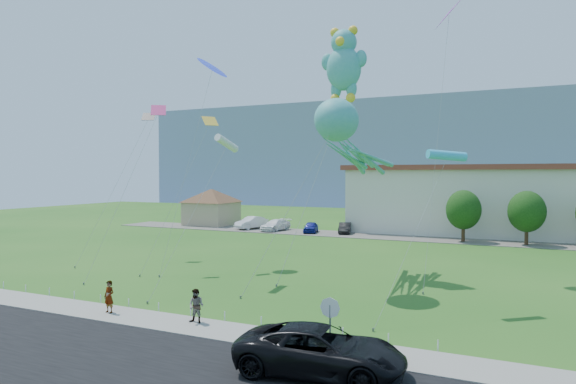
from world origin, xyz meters
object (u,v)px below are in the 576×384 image
(stop_sign, at_px, (330,314))
(parked_car_black, at_px, (345,228))
(parked_car_blue, at_px, (311,227))
(pedestrian_right, at_px, (196,306))
(suv, at_px, (320,350))
(pedestrian_left, at_px, (109,297))
(parked_car_silver, at_px, (252,223))
(octopus_kite, at_px, (345,136))
(teddy_bear_kite, at_px, (344,63))
(parked_car_white, at_px, (275,225))
(pavilion, at_px, (212,203))

(stop_sign, distance_m, parked_car_black, 42.18)
(stop_sign, height_order, parked_car_blue, stop_sign)
(pedestrian_right, bearing_deg, suv, -26.33)
(pedestrian_left, xyz_separation_m, parked_car_blue, (-4.68, 37.61, -0.21))
(pedestrian_right, bearing_deg, parked_car_black, 94.98)
(parked_car_silver, height_order, parked_car_blue, parked_car_silver)
(octopus_kite, distance_m, teddy_bear_kite, 7.19)
(pedestrian_right, bearing_deg, parked_car_white, 107.76)
(parked_car_silver, height_order, teddy_bear_kite, teddy_bear_kite)
(parked_car_white, bearing_deg, suv, -50.93)
(pedestrian_left, relative_size, parked_car_blue, 0.43)
(pedestrian_left, xyz_separation_m, parked_car_white, (-9.48, 37.61, -0.16))
(parked_car_white, xyz_separation_m, parked_car_black, (8.79, 0.99, -0.05))
(stop_sign, bearing_deg, pedestrian_right, 165.83)
(parked_car_blue, bearing_deg, suv, -81.66)
(pedestrian_left, xyz_separation_m, teddy_bear_kite, (6.82, 16.27, 14.29))
(stop_sign, bearing_deg, pavilion, 128.44)
(teddy_bear_kite, bearing_deg, pedestrian_left, -112.73)
(pedestrian_left, xyz_separation_m, parked_car_silver, (-13.25, 38.27, -0.07))
(stop_sign, height_order, suv, stop_sign)
(octopus_kite, height_order, teddy_bear_kite, teddy_bear_kite)
(parked_car_silver, height_order, parked_car_black, parked_car_silver)
(pavilion, relative_size, suv, 1.53)
(stop_sign, xyz_separation_m, parked_car_black, (-13.15, 40.06, -1.17))
(parked_car_blue, bearing_deg, pedestrian_right, -90.17)
(pavilion, relative_size, parked_car_blue, 2.45)
(pavilion, distance_m, suv, 55.02)
(pavilion, bearing_deg, parked_car_black, -6.02)
(suv, bearing_deg, parked_car_blue, 16.37)
(pavilion, relative_size, parked_car_black, 2.37)
(suv, relative_size, octopus_kite, 0.48)
(parked_car_silver, bearing_deg, pedestrian_right, -47.61)
(suv, relative_size, parked_car_blue, 1.60)
(stop_sign, xyz_separation_m, pedestrian_right, (-7.42, 1.87, -0.97))
(pedestrian_right, height_order, parked_car_silver, pedestrian_right)
(pavilion, relative_size, parked_car_silver, 1.93)
(parked_car_black, distance_m, octopus_kite, 29.39)
(pedestrian_left, bearing_deg, suv, -10.39)
(pavilion, bearing_deg, parked_car_blue, -10.85)
(pavilion, xyz_separation_m, pedestrian_left, (21.04, -40.74, -2.11))
(pedestrian_left, relative_size, pedestrian_right, 1.01)
(teddy_bear_kite, bearing_deg, octopus_kite, -69.86)
(stop_sign, distance_m, parked_car_white, 44.82)
(pavilion, bearing_deg, parked_car_silver, -17.64)
(parked_car_black, bearing_deg, parked_car_blue, 178.74)
(pedestrian_right, bearing_deg, stop_sign, -17.72)
(pedestrian_right, xyz_separation_m, parked_car_black, (-5.73, 38.19, -0.20))
(pedestrian_right, bearing_deg, parked_car_blue, 101.08)
(stop_sign, height_order, parked_car_black, stop_sign)
(parked_car_black, bearing_deg, parked_car_white, 171.20)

